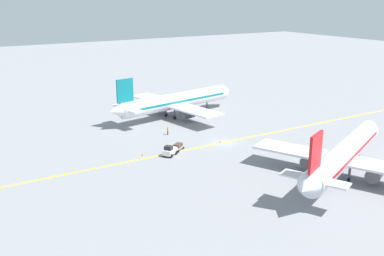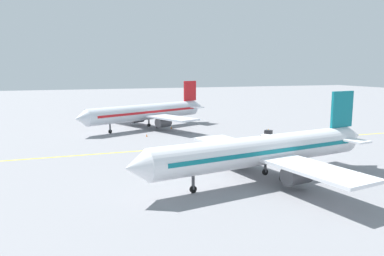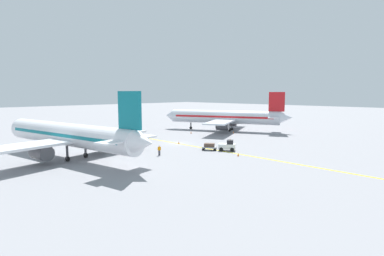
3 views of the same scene
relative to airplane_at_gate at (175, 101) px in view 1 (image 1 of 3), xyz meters
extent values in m
plane|color=gray|center=(21.47, -1.52, -3.71)|extent=(400.00, 400.00, 0.00)
cube|color=yellow|center=(21.47, -1.52, -3.71)|extent=(0.64, 120.00, 0.01)
cylinder|color=white|center=(-0.07, 0.43, 0.09)|extent=(8.58, 30.18, 3.60)
cone|color=white|center=(-2.79, 16.40, 0.09)|extent=(3.77, 2.94, 3.42)
cone|color=white|center=(2.69, -15.83, 0.39)|extent=(3.52, 3.47, 3.06)
cube|color=#0F727F|center=(-0.07, 0.43, 0.24)|extent=(8.12, 27.23, 0.50)
cube|color=white|center=(0.09, -0.55, -0.63)|extent=(28.48, 9.82, 0.36)
cylinder|color=#4C4C51|center=(-4.84, -1.39, -1.88)|extent=(2.71, 3.52, 2.20)
cylinder|color=#4C4C51|center=(5.02, 0.29, -1.88)|extent=(2.71, 3.52, 2.20)
cube|color=#0F727F|center=(2.27, -13.37, 4.39)|extent=(1.03, 4.00, 5.00)
cube|color=white|center=(2.19, -12.87, 0.49)|extent=(9.28, 3.88, 0.24)
cylinder|color=#4C4C51|center=(-1.68, 9.90, -2.31)|extent=(0.36, 0.36, 2.00)
cylinder|color=black|center=(-1.68, 9.90, -3.31)|extent=(0.41, 0.84, 0.80)
cylinder|color=#4C4C51|center=(-1.32, -1.81, -2.31)|extent=(0.36, 0.36, 2.00)
cylinder|color=black|center=(-1.32, -1.81, -3.31)|extent=(0.41, 0.84, 0.80)
cylinder|color=#4C4C51|center=(1.84, -1.27, -2.31)|extent=(0.36, 0.36, 2.00)
cylinder|color=black|center=(1.84, -1.27, -3.31)|extent=(0.41, 0.84, 0.80)
cylinder|color=silver|center=(44.80, 4.84, 0.09)|extent=(15.72, 28.79, 3.60)
cone|color=silver|center=(38.07, 19.58, 0.09)|extent=(4.11, 3.60, 3.42)
cone|color=silver|center=(51.64, -10.17, 0.39)|extent=(4.03, 4.00, 3.06)
cube|color=red|center=(44.80, 4.84, 0.24)|extent=(14.52, 26.08, 0.50)
cube|color=silver|center=(45.21, 3.93, -0.63)|extent=(27.63, 16.35, 0.36)
cylinder|color=#4C4C51|center=(40.66, 1.86, -1.88)|extent=(3.33, 3.82, 2.20)
cylinder|color=#4C4C51|center=(49.76, 6.01, -1.88)|extent=(3.33, 3.82, 2.20)
cube|color=red|center=(50.61, -7.90, 4.39)|extent=(1.99, 3.79, 5.00)
cube|color=silver|center=(50.40, -7.44, 0.49)|extent=(9.18, 5.92, 0.24)
cylinder|color=#4C4C51|center=(40.81, 13.58, -2.31)|extent=(0.36, 0.36, 2.00)
cylinder|color=black|center=(40.81, 13.58, -3.31)|extent=(0.59, 0.84, 0.80)
cylinder|color=#4C4C51|center=(44.17, 2.36, -2.31)|extent=(0.36, 0.36, 2.00)
cylinder|color=black|center=(44.17, 2.36, -3.31)|extent=(0.59, 0.84, 0.80)
cylinder|color=#4C4C51|center=(47.08, 3.69, -2.31)|extent=(0.36, 0.36, 2.00)
cylinder|color=black|center=(47.08, 3.69, -3.31)|extent=(0.59, 0.84, 0.80)
cube|color=white|center=(22.46, -13.78, -2.91)|extent=(2.92, 3.33, 0.90)
cube|color=black|center=(22.77, -14.23, -2.11)|extent=(1.67, 1.63, 0.70)
sphere|color=orange|center=(22.77, -14.23, -1.68)|extent=(0.16, 0.16, 0.16)
cylinder|color=black|center=(23.63, -14.17, -3.36)|extent=(0.60, 0.72, 0.70)
cylinder|color=black|center=(22.39, -15.01, -3.36)|extent=(0.60, 0.72, 0.70)
cylinder|color=black|center=(22.54, -12.55, -3.36)|extent=(0.60, 0.72, 0.70)
cylinder|color=black|center=(21.30, -13.39, -3.36)|extent=(0.60, 0.72, 0.70)
cube|color=gray|center=(20.67, -11.13, -3.17)|extent=(2.62, 2.94, 0.20)
cube|color=#4C382D|center=(20.67, -11.13, -2.77)|extent=(1.95, 2.14, 0.60)
cylinder|color=black|center=(21.78, -11.64, -3.49)|extent=(0.36, 0.44, 0.44)
cylinder|color=black|center=(20.73, -12.34, -3.49)|extent=(0.36, 0.44, 0.44)
cylinder|color=black|center=(20.61, -9.91, -3.49)|extent=(0.36, 0.44, 0.44)
cylinder|color=black|center=(19.57, -10.62, -3.49)|extent=(0.36, 0.44, 0.44)
cylinder|color=#23232D|center=(11.46, -8.23, -3.28)|extent=(0.16, 0.16, 0.85)
cylinder|color=#23232D|center=(11.26, -8.19, -3.28)|extent=(0.16, 0.16, 0.85)
cube|color=orange|center=(11.36, -8.21, -2.56)|extent=(0.40, 0.30, 0.60)
cylinder|color=orange|center=(11.59, -8.26, -2.56)|extent=(0.10, 0.10, 0.55)
cylinder|color=orange|center=(11.13, -8.15, -2.56)|extent=(0.10, 0.10, 0.55)
sphere|color=tan|center=(11.36, -8.21, -2.14)|extent=(0.22, 0.22, 0.22)
cone|color=orange|center=(34.33, 7.08, -3.43)|extent=(0.32, 0.32, 0.55)
cone|color=orange|center=(20.04, -18.01, -3.43)|extent=(0.32, 0.32, 0.55)
cone|color=orange|center=(42.31, -0.45, -3.43)|extent=(0.32, 0.32, 0.55)
cone|color=orange|center=(21.41, -2.19, -3.43)|extent=(0.32, 0.32, 0.55)
camera|label=1|loc=(88.46, -49.59, 23.68)|focal=42.00mm
camera|label=2|loc=(-39.27, 23.32, 9.91)|focal=35.00mm
camera|label=3|loc=(-19.80, -46.51, 6.66)|focal=28.00mm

